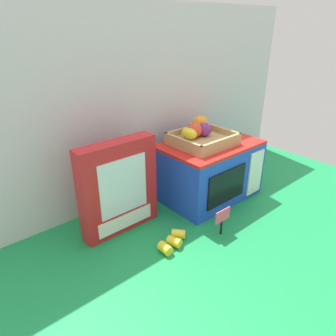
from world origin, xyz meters
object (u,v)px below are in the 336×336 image
food_groups_crate (201,135)px  price_sign (222,218)px  loose_toy_banana (173,241)px  toy_microwave (209,170)px  cookie_set_box (119,188)px

food_groups_crate → price_sign: food_groups_crate is taller
loose_toy_banana → food_groups_crate: bearing=30.9°
toy_microwave → price_sign: (-0.17, -0.22, -0.05)m
toy_microwave → loose_toy_banana: toy_microwave is taller
price_sign → food_groups_crate: bearing=60.4°
food_groups_crate → cookie_set_box: bearing=179.0°
price_sign → loose_toy_banana: size_ratio=0.79×
cookie_set_box → loose_toy_banana: cookie_set_box is taller
toy_microwave → cookie_set_box: cookie_set_box is taller
cookie_set_box → loose_toy_banana: 0.26m
cookie_set_box → food_groups_crate: bearing=-1.0°
cookie_set_box → price_sign: cookie_set_box is taller
toy_microwave → cookie_set_box: bearing=174.8°
toy_microwave → food_groups_crate: bearing=129.8°
cookie_set_box → price_sign: (0.24, -0.26, -0.10)m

